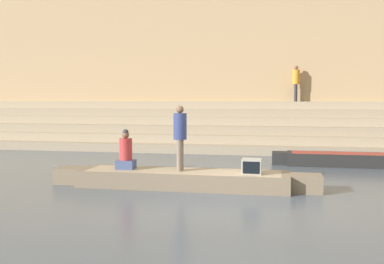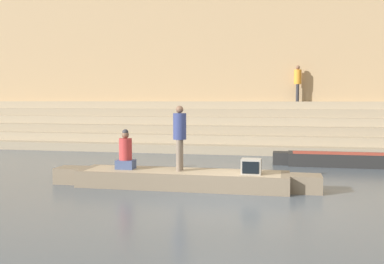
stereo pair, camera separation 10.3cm
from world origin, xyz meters
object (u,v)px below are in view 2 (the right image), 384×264
rowboat_main (182,178)px  moored_boat_shore (345,159)px  person_on_steps (298,81)px  tv_set (251,166)px  mooring_post (127,155)px  person_rowing (126,153)px  person_standing (180,133)px

rowboat_main → moored_boat_shore: bearing=44.5°
moored_boat_shore → person_on_steps: size_ratio=2.81×
rowboat_main → moored_boat_shore: moored_boat_shore is taller
tv_set → moored_boat_shore: bearing=53.0°
tv_set → mooring_post: (-4.01, 2.38, -0.11)m
rowboat_main → person_rowing: person_rowing is taller
rowboat_main → moored_boat_shore: 6.49m
tv_set → person_on_steps: (1.35, 10.93, 2.50)m
tv_set → moored_boat_shore: (2.77, 4.80, -0.38)m
person_rowing → mooring_post: size_ratio=1.05×
mooring_post → moored_boat_shore: bearing=19.7°
person_rowing → mooring_post: 2.36m
person_standing → moored_boat_shore: (4.58, 4.64, -1.14)m
moored_boat_shore → mooring_post: bearing=-165.0°
rowboat_main → person_standing: bearing=159.8°
rowboat_main → mooring_post: size_ratio=6.91×
mooring_post → person_on_steps: 10.43m
person_standing → person_rowing: bearing=-176.2°
person_standing → mooring_post: (-2.20, 2.21, -0.87)m
rowboat_main → person_rowing: size_ratio=6.59×
rowboat_main → moored_boat_shore: (4.51, 4.66, 0.00)m
person_standing → mooring_post: 3.24m
person_standing → moored_boat_shore: person_standing is taller
person_on_steps → person_rowing: bearing=130.9°
rowboat_main → person_on_steps: (3.09, 10.80, 2.88)m
person_rowing → person_on_steps: size_ratio=0.61×
person_standing → moored_boat_shore: bearing=49.2°
moored_boat_shore → person_on_steps: person_on_steps is taller
person_standing → tv_set: (1.81, -0.16, -0.76)m
person_standing → person_rowing: 1.54m
person_rowing → mooring_post: (-0.75, 2.21, -0.34)m
rowboat_main → person_rowing: bearing=177.6°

